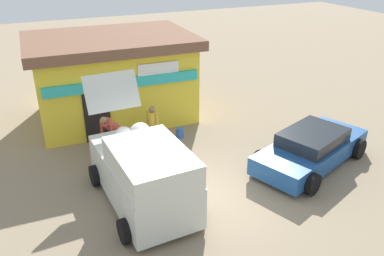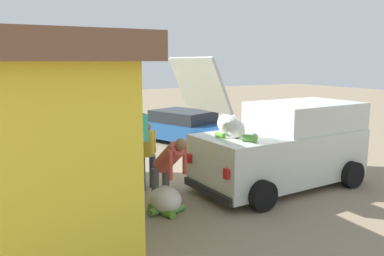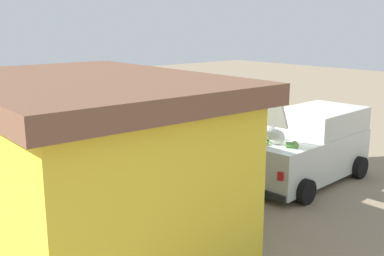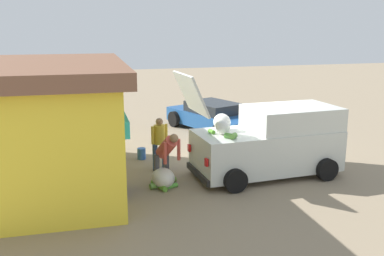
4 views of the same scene
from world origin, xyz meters
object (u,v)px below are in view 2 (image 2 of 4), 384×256
object	(u,v)px
delivery_van	(285,145)
parked_sedan	(183,127)
unloaded_banana_pile	(165,200)
paint_bucket	(117,171)
customer_bending	(168,165)
vendor_standing	(147,151)

from	to	relation	value
delivery_van	parked_sedan	bearing A→B (deg)	-1.08
parked_sedan	unloaded_banana_pile	bearing A→B (deg)	150.07
delivery_van	unloaded_banana_pile	size ratio (longest dim) A/B	5.46
unloaded_banana_pile	paint_bucket	size ratio (longest dim) A/B	2.35
delivery_van	customer_bending	bearing A→B (deg)	91.82
vendor_standing	delivery_van	bearing A→B (deg)	-113.10
parked_sedan	vendor_standing	world-z (taller)	vendor_standing
vendor_standing	paint_bucket	size ratio (longest dim) A/B	4.33
delivery_van	paint_bucket	size ratio (longest dim) A/B	12.85
delivery_van	vendor_standing	world-z (taller)	delivery_van
unloaded_banana_pile	paint_bucket	bearing A→B (deg)	3.71
customer_bending	delivery_van	bearing A→B (deg)	-88.18
customer_bending	unloaded_banana_pile	world-z (taller)	customer_bending
vendor_standing	paint_bucket	xyz separation A→B (m)	(1.14, 0.37, -0.72)
parked_sedan	customer_bending	world-z (taller)	customer_bending
delivery_van	parked_sedan	xyz separation A→B (m)	(5.51, -0.10, -0.40)
parked_sedan	unloaded_banana_pile	size ratio (longest dim) A/B	5.53
paint_bucket	parked_sedan	bearing A→B (deg)	-47.92
unloaded_banana_pile	vendor_standing	bearing A→B (deg)	-8.17
paint_bucket	unloaded_banana_pile	bearing A→B (deg)	-176.29
paint_bucket	delivery_van	bearing A→B (deg)	-125.75
customer_bending	unloaded_banana_pile	distance (m)	0.68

